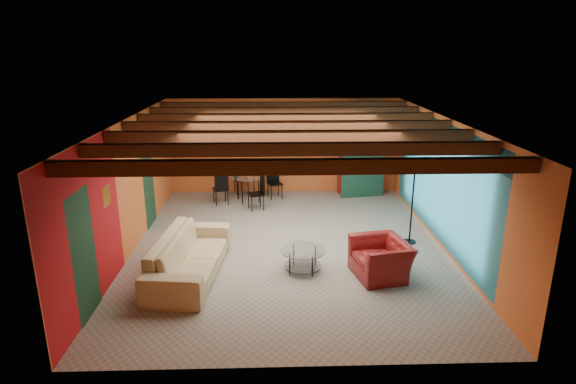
{
  "coord_description": "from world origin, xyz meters",
  "views": [
    {
      "loc": [
        -0.32,
        -9.39,
        4.11
      ],
      "look_at": [
        0.0,
        0.2,
        1.15
      ],
      "focal_mm": 29.75,
      "sensor_mm": 36.0,
      "label": 1
    }
  ],
  "objects_px": {
    "armchair": "(381,259)",
    "armoire": "(362,158)",
    "sofa": "(190,255)",
    "coffee_table": "(303,260)",
    "dining_table": "(248,184)",
    "potted_plant": "(364,113)",
    "floor_lamp": "(412,204)",
    "vase": "(248,163)"
  },
  "relations": [
    {
      "from": "floor_lamp",
      "to": "sofa",
      "type": "bearing_deg",
      "value": -163.18
    },
    {
      "from": "armoire",
      "to": "floor_lamp",
      "type": "relative_size",
      "value": 1.19
    },
    {
      "from": "dining_table",
      "to": "armoire",
      "type": "bearing_deg",
      "value": 10.09
    },
    {
      "from": "floor_lamp",
      "to": "vase",
      "type": "height_order",
      "value": "floor_lamp"
    },
    {
      "from": "dining_table",
      "to": "potted_plant",
      "type": "height_order",
      "value": "potted_plant"
    },
    {
      "from": "coffee_table",
      "to": "potted_plant",
      "type": "bearing_deg",
      "value": 67.96
    },
    {
      "from": "vase",
      "to": "dining_table",
      "type": "bearing_deg",
      "value": 180.0
    },
    {
      "from": "sofa",
      "to": "armchair",
      "type": "height_order",
      "value": "sofa"
    },
    {
      "from": "coffee_table",
      "to": "vase",
      "type": "height_order",
      "value": "vase"
    },
    {
      "from": "coffee_table",
      "to": "dining_table",
      "type": "relative_size",
      "value": 0.45
    },
    {
      "from": "coffee_table",
      "to": "dining_table",
      "type": "distance_m",
      "value": 4.47
    },
    {
      "from": "armoire",
      "to": "vase",
      "type": "xyz_separation_m",
      "value": [
        -3.19,
        -0.57,
        0.01
      ]
    },
    {
      "from": "armoire",
      "to": "armchair",
      "type": "bearing_deg",
      "value": -106.05
    },
    {
      "from": "sofa",
      "to": "armoire",
      "type": "height_order",
      "value": "armoire"
    },
    {
      "from": "dining_table",
      "to": "armoire",
      "type": "height_order",
      "value": "armoire"
    },
    {
      "from": "dining_table",
      "to": "vase",
      "type": "xyz_separation_m",
      "value": [
        0.0,
        0.0,
        0.58
      ]
    },
    {
      "from": "potted_plant",
      "to": "vase",
      "type": "bearing_deg",
      "value": -169.91
    },
    {
      "from": "armchair",
      "to": "coffee_table",
      "type": "bearing_deg",
      "value": -112.44
    },
    {
      "from": "sofa",
      "to": "floor_lamp",
      "type": "xyz_separation_m",
      "value": [
        4.51,
        1.36,
        0.49
      ]
    },
    {
      "from": "coffee_table",
      "to": "floor_lamp",
      "type": "bearing_deg",
      "value": 27.89
    },
    {
      "from": "armoire",
      "to": "coffee_table",
      "type": "bearing_deg",
      "value": -122.07
    },
    {
      "from": "armchair",
      "to": "armoire",
      "type": "xyz_separation_m",
      "value": [
        0.54,
        5.11,
        0.71
      ]
    },
    {
      "from": "vase",
      "to": "floor_lamp",
      "type": "bearing_deg",
      "value": -39.65
    },
    {
      "from": "armchair",
      "to": "vase",
      "type": "distance_m",
      "value": 5.31
    },
    {
      "from": "armoire",
      "to": "vase",
      "type": "height_order",
      "value": "armoire"
    },
    {
      "from": "armoire",
      "to": "floor_lamp",
      "type": "xyz_separation_m",
      "value": [
        0.44,
        -3.58,
        -0.17
      ]
    },
    {
      "from": "dining_table",
      "to": "floor_lamp",
      "type": "bearing_deg",
      "value": -39.65
    },
    {
      "from": "sofa",
      "to": "floor_lamp",
      "type": "bearing_deg",
      "value": -67.43
    },
    {
      "from": "coffee_table",
      "to": "vase",
      "type": "xyz_separation_m",
      "value": [
        -1.23,
        4.29,
        0.85
      ]
    },
    {
      "from": "coffee_table",
      "to": "potted_plant",
      "type": "xyz_separation_m",
      "value": [
        1.97,
        4.85,
        2.11
      ]
    },
    {
      "from": "armchair",
      "to": "vase",
      "type": "bearing_deg",
      "value": -161.97
    },
    {
      "from": "potted_plant",
      "to": "armchair",
      "type": "bearing_deg",
      "value": -96.02
    },
    {
      "from": "armchair",
      "to": "potted_plant",
      "type": "xyz_separation_m",
      "value": [
        0.54,
        5.11,
        1.98
      ]
    },
    {
      "from": "coffee_table",
      "to": "potted_plant",
      "type": "distance_m",
      "value": 5.65
    },
    {
      "from": "coffee_table",
      "to": "sofa",
      "type": "bearing_deg",
      "value": -177.53
    },
    {
      "from": "coffee_table",
      "to": "vase",
      "type": "distance_m",
      "value": 4.54
    },
    {
      "from": "sofa",
      "to": "potted_plant",
      "type": "xyz_separation_m",
      "value": [
        4.07,
        4.94,
        1.94
      ]
    },
    {
      "from": "dining_table",
      "to": "potted_plant",
      "type": "relative_size",
      "value": 4.23
    },
    {
      "from": "sofa",
      "to": "armoire",
      "type": "distance_m",
      "value": 6.44
    },
    {
      "from": "sofa",
      "to": "armchair",
      "type": "xyz_separation_m",
      "value": [
        3.53,
        -0.17,
        -0.05
      ]
    },
    {
      "from": "armoire",
      "to": "vase",
      "type": "distance_m",
      "value": 3.24
    },
    {
      "from": "sofa",
      "to": "coffee_table",
      "type": "xyz_separation_m",
      "value": [
        2.11,
        0.09,
        -0.17
      ]
    }
  ]
}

